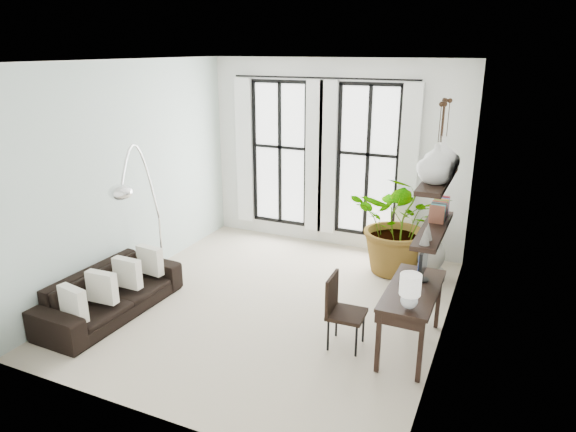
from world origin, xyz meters
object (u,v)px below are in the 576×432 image
Objects in this scene: buddha at (431,257)px; sofa at (111,293)px; plant at (401,223)px; desk_chair at (340,307)px; desk at (411,294)px; arc_lamp at (139,179)px.

sofa is at bearing -142.54° from buddha.
plant reaches higher than buddha.
desk_chair is at bearing -94.11° from plant.
plant is 0.68m from buddha.
desk is 0.82m from desk_chair.
arc_lamp is at bearing -148.57° from buddha.
sofa is 3.84m from desk.
desk_chair is 0.40× the size of arc_lamp.
buddha is (-0.10, 2.09, -0.37)m from desk.
plant is at bearing -46.09° from sofa.
arc_lamp is (-3.05, -2.22, 0.88)m from plant.
plant is at bearing 173.39° from buddha.
plant reaches higher than sofa.
sofa is 0.92× the size of arc_lamp.
arc_lamp is 2.61× the size of buddha.
sofa is 1.54× the size of desk.
plant is at bearing 83.57° from desk_chair.
plant reaches higher than desk.
desk_chair is 3.12m from arc_lamp.
desk_chair reaches higher than sofa.
sofa is at bearing -172.77° from desk_chair.
plant is 0.74× the size of arc_lamp.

